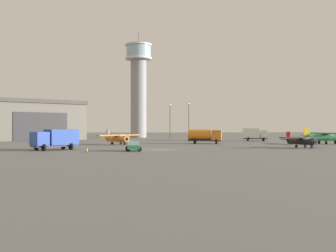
{
  "coord_description": "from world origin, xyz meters",
  "views": [
    {
      "loc": [
        -3.39,
        -60.44,
        3.33
      ],
      "look_at": [
        3.18,
        29.02,
        3.61
      ],
      "focal_mm": 43.2,
      "sensor_mm": 36.0,
      "label": 1
    }
  ],
  "objects_px": {
    "light_post_east": "(189,118)",
    "truck_flatbed_teal": "(199,135)",
    "airplane_orange": "(117,138)",
    "light_post_west": "(170,119)",
    "control_tower": "(139,83)",
    "airplane_black": "(301,140)",
    "airplane_green": "(323,136)",
    "truck_box_white": "(254,134)",
    "truck_box_blue": "(56,138)",
    "traffic_cone_near_left": "(87,150)",
    "truck_fuel_tanker_orange": "(205,135)",
    "car_green": "(133,146)"
  },
  "relations": [
    {
      "from": "truck_box_blue",
      "to": "truck_flatbed_teal",
      "type": "relative_size",
      "value": 1.06
    },
    {
      "from": "traffic_cone_near_left",
      "to": "light_post_east",
      "type": "bearing_deg",
      "value": 70.42
    },
    {
      "from": "airplane_black",
      "to": "light_post_east",
      "type": "distance_m",
      "value": 52.78
    },
    {
      "from": "airplane_green",
      "to": "truck_box_blue",
      "type": "distance_m",
      "value": 51.44
    },
    {
      "from": "car_green",
      "to": "light_post_west",
      "type": "xyz_separation_m",
      "value": [
        9.16,
        51.06,
        4.9
      ]
    },
    {
      "from": "truck_box_blue",
      "to": "truck_box_white",
      "type": "bearing_deg",
      "value": -179.03
    },
    {
      "from": "airplane_green",
      "to": "light_post_east",
      "type": "bearing_deg",
      "value": 112.58
    },
    {
      "from": "light_post_east",
      "to": "truck_box_white",
      "type": "bearing_deg",
      "value": -53.37
    },
    {
      "from": "airplane_orange",
      "to": "airplane_green",
      "type": "bearing_deg",
      "value": 49.39
    },
    {
      "from": "truck_flatbed_teal",
      "to": "truck_box_blue",
      "type": "bearing_deg",
      "value": 88.26
    },
    {
      "from": "control_tower",
      "to": "truck_box_blue",
      "type": "bearing_deg",
      "value": -99.61
    },
    {
      "from": "airplane_orange",
      "to": "light_post_west",
      "type": "distance_m",
      "value": 33.05
    },
    {
      "from": "control_tower",
      "to": "traffic_cone_near_left",
      "type": "height_order",
      "value": "control_tower"
    },
    {
      "from": "airplane_black",
      "to": "truck_box_blue",
      "type": "height_order",
      "value": "truck_box_blue"
    },
    {
      "from": "airplane_green",
      "to": "airplane_black",
      "type": "relative_size",
      "value": 1.3
    },
    {
      "from": "truck_box_white",
      "to": "light_post_west",
      "type": "distance_m",
      "value": 23.21
    },
    {
      "from": "light_post_west",
      "to": "light_post_east",
      "type": "relative_size",
      "value": 0.94
    },
    {
      "from": "control_tower",
      "to": "light_post_west",
      "type": "xyz_separation_m",
      "value": [
        8.43,
        -23.78,
        -12.08
      ]
    },
    {
      "from": "car_green",
      "to": "truck_flatbed_teal",
      "type": "bearing_deg",
      "value": -21.64
    },
    {
      "from": "airplane_black",
      "to": "light_post_east",
      "type": "height_order",
      "value": "light_post_east"
    },
    {
      "from": "airplane_green",
      "to": "traffic_cone_near_left",
      "type": "relative_size",
      "value": 16.64
    },
    {
      "from": "control_tower",
      "to": "airplane_green",
      "type": "relative_size",
      "value": 3.11
    },
    {
      "from": "airplane_black",
      "to": "truck_box_blue",
      "type": "distance_m",
      "value": 38.34
    },
    {
      "from": "airplane_orange",
      "to": "airplane_green",
      "type": "distance_m",
      "value": 40.51
    },
    {
      "from": "control_tower",
      "to": "airplane_green",
      "type": "bearing_deg",
      "value": -56.19
    },
    {
      "from": "airplane_orange",
      "to": "truck_box_white",
      "type": "xyz_separation_m",
      "value": [
        32.13,
        18.43,
        0.39
      ]
    },
    {
      "from": "truck_fuel_tanker_orange",
      "to": "light_post_east",
      "type": "distance_m",
      "value": 33.35
    },
    {
      "from": "light_post_east",
      "to": "car_green",
      "type": "bearing_deg",
      "value": -104.64
    },
    {
      "from": "airplane_green",
      "to": "airplane_orange",
      "type": "bearing_deg",
      "value": 171.46
    },
    {
      "from": "airplane_green",
      "to": "airplane_black",
      "type": "bearing_deg",
      "value": -134.23
    },
    {
      "from": "airplane_green",
      "to": "truck_box_white",
      "type": "relative_size",
      "value": 1.85
    },
    {
      "from": "airplane_black",
      "to": "truck_flatbed_teal",
      "type": "height_order",
      "value": "truck_flatbed_teal"
    },
    {
      "from": "airplane_orange",
      "to": "truck_fuel_tanker_orange",
      "type": "bearing_deg",
      "value": 61.94
    },
    {
      "from": "airplane_orange",
      "to": "light_post_west",
      "type": "xyz_separation_m",
      "value": [
        12.55,
        30.26,
        4.33
      ]
    },
    {
      "from": "control_tower",
      "to": "truck_box_blue",
      "type": "distance_m",
      "value": 74.25
    },
    {
      "from": "truck_fuel_tanker_orange",
      "to": "truck_box_white",
      "type": "distance_m",
      "value": 20.69
    },
    {
      "from": "control_tower",
      "to": "car_green",
      "type": "relative_size",
      "value": 7.91
    },
    {
      "from": "truck_fuel_tanker_orange",
      "to": "light_post_west",
      "type": "height_order",
      "value": "light_post_west"
    },
    {
      "from": "light_post_east",
      "to": "truck_flatbed_teal",
      "type": "bearing_deg",
      "value": -85.05
    },
    {
      "from": "control_tower",
      "to": "truck_fuel_tanker_orange",
      "type": "relative_size",
      "value": 4.88
    },
    {
      "from": "truck_flatbed_teal",
      "to": "control_tower",
      "type": "bearing_deg",
      "value": -30.95
    },
    {
      "from": "airplane_black",
      "to": "car_green",
      "type": "height_order",
      "value": "airplane_black"
    },
    {
      "from": "airplane_green",
      "to": "truck_flatbed_teal",
      "type": "distance_m",
      "value": 32.15
    },
    {
      "from": "airplane_orange",
      "to": "truck_flatbed_teal",
      "type": "bearing_deg",
      "value": 100.73
    },
    {
      "from": "control_tower",
      "to": "airplane_black",
      "type": "height_order",
      "value": "control_tower"
    },
    {
      "from": "traffic_cone_near_left",
      "to": "truck_flatbed_teal",
      "type": "bearing_deg",
      "value": 64.56
    },
    {
      "from": "airplane_black",
      "to": "truck_box_blue",
      "type": "xyz_separation_m",
      "value": [
        -38.22,
        -3.06,
        0.49
      ]
    },
    {
      "from": "airplane_green",
      "to": "truck_fuel_tanker_orange",
      "type": "relative_size",
      "value": 1.57
    },
    {
      "from": "airplane_green",
      "to": "light_post_west",
      "type": "distance_m",
      "value": 41.61
    },
    {
      "from": "control_tower",
      "to": "truck_fuel_tanker_orange",
      "type": "xyz_separation_m",
      "value": [
        13.41,
        -50.27,
        -16.05
      ]
    }
  ]
}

